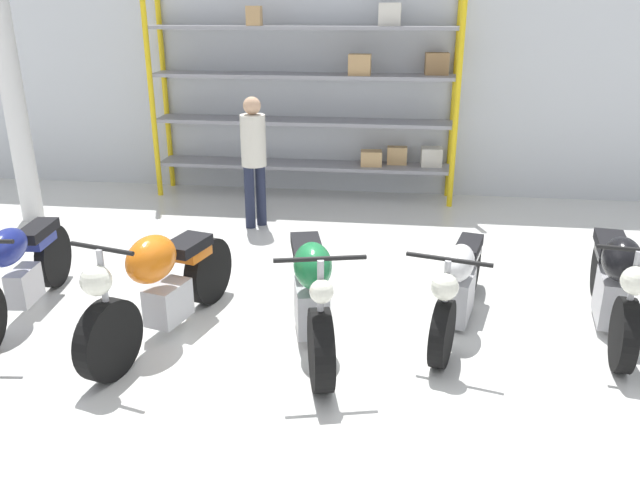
{
  "coord_description": "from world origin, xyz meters",
  "views": [
    {
      "loc": [
        0.71,
        -4.99,
        2.75
      ],
      "look_at": [
        0.0,
        0.4,
        0.7
      ],
      "focal_mm": 35.0,
      "sensor_mm": 36.0,
      "label": 1
    }
  ],
  "objects_px": {
    "motorcycle_blue": "(16,269)",
    "person_browsing": "(254,152)",
    "shelving_rack": "(319,97)",
    "motorcycle_orange": "(161,285)",
    "motorcycle_white": "(459,284)",
    "motorcycle_green": "(311,292)",
    "motorcycle_black": "(615,282)"
  },
  "relations": [
    {
      "from": "motorcycle_blue",
      "to": "person_browsing",
      "type": "height_order",
      "value": "person_browsing"
    },
    {
      "from": "shelving_rack",
      "to": "motorcycle_orange",
      "type": "relative_size",
      "value": 2.16
    },
    {
      "from": "motorcycle_orange",
      "to": "person_browsing",
      "type": "height_order",
      "value": "person_browsing"
    },
    {
      "from": "shelving_rack",
      "to": "motorcycle_black",
      "type": "distance_m",
      "value": 5.06
    },
    {
      "from": "motorcycle_blue",
      "to": "motorcycle_black",
      "type": "bearing_deg",
      "value": 89.47
    },
    {
      "from": "motorcycle_orange",
      "to": "motorcycle_white",
      "type": "xyz_separation_m",
      "value": [
        2.57,
        0.55,
        -0.09
      ]
    },
    {
      "from": "motorcycle_black",
      "to": "motorcycle_orange",
      "type": "bearing_deg",
      "value": -71.34
    },
    {
      "from": "motorcycle_orange",
      "to": "person_browsing",
      "type": "xyz_separation_m",
      "value": [
        0.14,
        2.99,
        0.5
      ]
    },
    {
      "from": "motorcycle_blue",
      "to": "motorcycle_green",
      "type": "xyz_separation_m",
      "value": [
        2.73,
        -0.05,
        -0.04
      ]
    },
    {
      "from": "motorcycle_white",
      "to": "motorcycle_blue",
      "type": "bearing_deg",
      "value": -70.35
    },
    {
      "from": "shelving_rack",
      "to": "motorcycle_black",
      "type": "xyz_separation_m",
      "value": [
        3.14,
        -3.83,
        -1.04
      ]
    },
    {
      "from": "motorcycle_blue",
      "to": "motorcycle_green",
      "type": "bearing_deg",
      "value": 83.15
    },
    {
      "from": "person_browsing",
      "to": "motorcycle_blue",
      "type": "bearing_deg",
      "value": 102.72
    },
    {
      "from": "motorcycle_green",
      "to": "person_browsing",
      "type": "bearing_deg",
      "value": -171.79
    },
    {
      "from": "motorcycle_blue",
      "to": "person_browsing",
      "type": "distance_m",
      "value": 3.28
    },
    {
      "from": "shelving_rack",
      "to": "motorcycle_orange",
      "type": "height_order",
      "value": "shelving_rack"
    },
    {
      "from": "motorcycle_black",
      "to": "person_browsing",
      "type": "xyz_separation_m",
      "value": [
        -3.79,
        2.33,
        0.54
      ]
    },
    {
      "from": "shelving_rack",
      "to": "motorcycle_white",
      "type": "height_order",
      "value": "shelving_rack"
    },
    {
      "from": "shelving_rack",
      "to": "motorcycle_green",
      "type": "xyz_separation_m",
      "value": [
        0.51,
        -4.38,
        -1.04
      ]
    },
    {
      "from": "motorcycle_orange",
      "to": "motorcycle_white",
      "type": "height_order",
      "value": "motorcycle_orange"
    },
    {
      "from": "motorcycle_green",
      "to": "person_browsing",
      "type": "distance_m",
      "value": 3.15
    },
    {
      "from": "motorcycle_white",
      "to": "shelving_rack",
      "type": "bearing_deg",
      "value": -141.53
    },
    {
      "from": "motorcycle_green",
      "to": "motorcycle_white",
      "type": "height_order",
      "value": "motorcycle_green"
    },
    {
      "from": "motorcycle_blue",
      "to": "motorcycle_orange",
      "type": "relative_size",
      "value": 0.99
    },
    {
      "from": "motorcycle_green",
      "to": "motorcycle_white",
      "type": "bearing_deg",
      "value": 95.25
    },
    {
      "from": "shelving_rack",
      "to": "motorcycle_black",
      "type": "bearing_deg",
      "value": -50.63
    },
    {
      "from": "motorcycle_white",
      "to": "person_browsing",
      "type": "distance_m",
      "value": 3.5
    },
    {
      "from": "motorcycle_green",
      "to": "person_browsing",
      "type": "xyz_separation_m",
      "value": [
        -1.16,
        2.88,
        0.54
      ]
    },
    {
      "from": "shelving_rack",
      "to": "motorcycle_white",
      "type": "relative_size",
      "value": 2.22
    },
    {
      "from": "shelving_rack",
      "to": "motorcycle_blue",
      "type": "bearing_deg",
      "value": -117.11
    },
    {
      "from": "motorcycle_green",
      "to": "motorcycle_black",
      "type": "relative_size",
      "value": 1.02
    },
    {
      "from": "motorcycle_green",
      "to": "person_browsing",
      "type": "height_order",
      "value": "person_browsing"
    }
  ]
}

